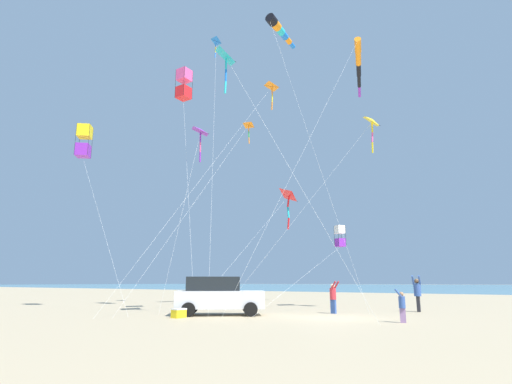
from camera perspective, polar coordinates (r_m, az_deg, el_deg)
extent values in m
plane|color=tan|center=(19.99, 10.16, -16.65)|extent=(600.00, 600.00, 0.00)
cube|color=silver|center=(21.26, -4.96, -14.49)|extent=(4.22, 4.46, 0.84)
cube|color=black|center=(21.25, -5.87, -12.43)|extent=(2.92, 3.01, 0.68)
cylinder|color=black|center=(22.23, -1.03, -15.52)|extent=(0.60, 0.64, 0.66)
cylinder|color=black|center=(20.38, -0.75, -15.82)|extent=(0.60, 0.64, 0.66)
cylinder|color=black|center=(22.27, -8.85, -15.38)|extent=(0.60, 0.64, 0.66)
cylinder|color=black|center=(20.43, -9.29, -15.66)|extent=(0.60, 0.64, 0.66)
cube|color=yellow|center=(19.93, -10.57, -16.13)|extent=(0.60, 0.40, 0.36)
cube|color=white|center=(19.92, -10.55, -15.53)|extent=(0.62, 0.42, 0.06)
cube|color=#232328|center=(25.16, 21.42, -14.14)|extent=(0.35, 0.21, 0.83)
cylinder|color=#335199|center=(25.13, 21.28, -12.41)|extent=(0.44, 0.44, 0.69)
sphere|color=brown|center=(25.13, 21.20, -11.34)|extent=(0.26, 0.26, 0.26)
cylinder|color=#335199|center=(24.94, 21.54, -11.21)|extent=(0.43, 0.17, 0.52)
cylinder|color=#335199|center=(24.98, 20.75, -11.27)|extent=(0.43, 0.17, 0.52)
cube|color=#8E6B9E|center=(18.26, 19.53, -15.70)|extent=(0.18, 0.25, 0.56)
cylinder|color=#335199|center=(18.23, 19.41, -14.09)|extent=(0.33, 0.33, 0.47)
sphere|color=#A37551|center=(18.22, 19.34, -13.09)|extent=(0.18, 0.18, 0.18)
cylinder|color=#335199|center=(18.10, 18.98, -13.02)|extent=(0.17, 0.29, 0.35)
cylinder|color=#335199|center=(18.33, 18.95, -13.01)|extent=(0.17, 0.29, 0.35)
cube|color=#335199|center=(22.62, 10.58, -15.21)|extent=(0.17, 0.29, 0.70)
cylinder|color=#B72833|center=(22.59, 10.52, -13.59)|extent=(0.36, 0.36, 0.58)
sphere|color=beige|center=(22.59, 10.48, -12.57)|extent=(0.22, 0.22, 0.22)
cylinder|color=#B72833|center=(22.63, 10.99, -12.46)|extent=(0.13, 0.36, 0.44)
cylinder|color=#B72833|center=(22.39, 10.57, -12.48)|extent=(0.13, 0.36, 0.44)
pyramid|color=yellow|center=(28.14, 15.72, 9.46)|extent=(1.52, 0.93, 0.73)
cylinder|color=black|center=(28.13, 15.63, 9.31)|extent=(0.06, 1.08, 0.83)
cylinder|color=yellow|center=(28.00, 15.67, 8.52)|extent=(0.17, 0.16, 0.68)
cylinder|color=#EF4C93|center=(27.76, 15.70, 7.23)|extent=(0.20, 0.16, 0.68)
cylinder|color=yellow|center=(27.55, 15.71, 5.90)|extent=(0.21, 0.19, 0.68)
cylinder|color=white|center=(24.39, 6.64, -2.17)|extent=(7.70, 5.87, 11.67)
pyramid|color=purple|center=(25.80, -7.57, 8.40)|extent=(1.58, 1.30, 0.46)
cylinder|color=black|center=(25.79, -7.63, 8.24)|extent=(0.42, 1.09, 0.45)
cylinder|color=purple|center=(25.66, -7.65, 7.46)|extent=(0.11, 0.10, 0.61)
cylinder|color=#EF4C93|center=(25.51, -7.67, 6.13)|extent=(0.20, 0.19, 0.63)
cylinder|color=purple|center=(25.38, -7.69, 4.78)|extent=(0.16, 0.15, 0.62)
cylinder|color=white|center=(23.15, -10.16, -2.94)|extent=(3.14, 0.65, 10.53)
cylinder|color=black|center=(31.80, 2.15, 22.56)|extent=(0.74, 0.75, 0.77)
cylinder|color=orange|center=(32.19, 2.74, 21.92)|extent=(0.73, 0.67, 0.69)
cylinder|color=#1EB7C6|center=(32.59, 3.32, 21.30)|extent=(0.71, 0.59, 0.61)
cylinder|color=blue|center=(32.99, 3.87, 20.69)|extent=(0.70, 0.52, 0.54)
cylinder|color=orange|center=(33.40, 4.41, 20.09)|extent=(0.68, 0.44, 0.46)
cylinder|color=blue|center=(33.82, 4.92, 19.51)|extent=(0.67, 0.36, 0.38)
cylinder|color=white|center=(25.60, 7.67, 6.56)|extent=(0.07, 6.11, 19.61)
cube|color=yellow|center=(30.71, -22.47, 7.68)|extent=(1.20, 1.20, 0.85)
cube|color=purple|center=(30.29, -22.68, 5.26)|extent=(1.20, 1.20, 0.85)
cylinder|color=black|center=(31.00, -23.12, 6.23)|extent=(0.02, 0.02, 2.21)
cylinder|color=black|center=(30.23, -23.56, 6.73)|extent=(0.02, 0.02, 2.21)
cylinder|color=black|center=(30.77, -21.60, 6.23)|extent=(0.02, 0.02, 2.21)
cylinder|color=black|center=(29.99, -22.00, 6.74)|extent=(0.02, 0.02, 2.21)
cylinder|color=white|center=(25.20, -20.49, -3.95)|extent=(1.75, 8.41, 9.80)
pyramid|color=blue|center=(34.23, -5.43, 20.01)|extent=(1.17, 1.17, 0.34)
cylinder|color=black|center=(34.20, -5.47, 19.94)|extent=(0.63, 0.62, 0.33)
cylinder|color=blue|center=(34.05, -5.51, 19.55)|extent=(0.13, 0.13, 0.46)
cylinder|color=yellow|center=(33.84, -5.58, 18.88)|extent=(0.12, 0.14, 0.46)
cylinder|color=blue|center=(33.61, -5.63, 18.21)|extent=(0.14, 0.11, 0.46)
cylinder|color=white|center=(25.85, -5.89, 6.49)|extent=(6.59, 6.05, 19.75)
pyramid|color=orange|center=(33.44, 2.21, 14.42)|extent=(1.63, 1.39, 0.37)
cylinder|color=black|center=(33.41, 2.18, 14.30)|extent=(0.51, 1.11, 0.32)
cylinder|color=orange|center=(33.27, 2.22, 13.70)|extent=(0.17, 0.10, 0.63)
cylinder|color=yellow|center=(33.02, 2.24, 12.71)|extent=(0.15, 0.14, 0.62)
cylinder|color=orange|center=(32.77, 2.21, 11.73)|extent=(0.13, 0.15, 0.62)
cylinder|color=white|center=(25.47, -6.69, 2.95)|extent=(13.76, 0.12, 16.48)
cylinder|color=orange|center=(32.90, 13.82, 18.95)|extent=(1.38, 0.94, 0.81)
cylinder|color=orange|center=(33.72, 13.88, 17.42)|extent=(1.34, 0.88, 0.75)
cylinder|color=black|center=(34.57, 13.93, 15.96)|extent=(1.30, 0.81, 0.69)
cylinder|color=black|center=(35.44, 13.98, 14.57)|extent=(1.25, 0.74, 0.62)
cylinder|color=purple|center=(36.33, 14.03, 13.25)|extent=(1.21, 0.67, 0.56)
cylinder|color=white|center=(24.40, 6.79, 6.13)|extent=(11.25, 2.61, 18.51)
pyramid|color=#1EB7C6|center=(23.11, -4.00, 18.27)|extent=(1.76, 1.47, 0.72)
cylinder|color=black|center=(23.08, -4.13, 18.09)|extent=(0.50, 1.03, 0.81)
cylinder|color=#1EB7C6|center=(22.89, -4.14, 17.18)|extent=(0.17, 0.16, 0.69)
cylinder|color=blue|center=(22.57, -4.16, 15.65)|extent=(0.13, 0.13, 0.69)
cylinder|color=#1EB7C6|center=(22.23, -4.23, 14.14)|extent=(0.20, 0.17, 0.69)
cylinder|color=white|center=(18.74, 4.68, 3.27)|extent=(0.77, 7.22, 13.19)
pyramid|color=red|center=(33.13, 4.65, -0.27)|extent=(2.21, 2.21, 0.94)
cylinder|color=black|center=(33.10, 4.54, -0.43)|extent=(1.04, 1.04, 1.05)
cylinder|color=red|center=(32.98, 4.46, -1.33)|extent=(0.28, 0.26, 0.90)
cylinder|color=#1EB7C6|center=(32.76, 4.46, -2.82)|extent=(0.20, 0.28, 0.90)
cylinder|color=red|center=(32.63, 4.48, -4.35)|extent=(0.20, 0.27, 0.90)
cylinder|color=white|center=(27.40, -0.81, -6.92)|extent=(11.63, 1.26, 8.30)
pyramid|color=orange|center=(29.29, -0.98, 9.26)|extent=(1.09, 1.17, 0.28)
cylinder|color=black|center=(29.26, -1.01, 9.16)|extent=(0.72, 0.50, 0.25)
cylinder|color=orange|center=(29.14, -1.00, 8.69)|extent=(0.15, 0.14, 0.45)
cylinder|color=green|center=(28.95, -0.99, 7.90)|extent=(0.09, 0.10, 0.44)
cylinder|color=orange|center=(28.79, -0.96, 7.09)|extent=(0.07, 0.10, 0.44)
cylinder|color=white|center=(24.02, -8.35, -1.26)|extent=(9.83, 0.06, 12.25)
cube|color=#EF4C93|center=(30.22, -9.83, 15.49)|extent=(0.86, 0.86, 0.82)
cube|color=red|center=(29.63, -9.92, 13.25)|extent=(0.86, 0.86, 0.82)
cylinder|color=black|center=(30.44, -9.90, 13.89)|extent=(0.02, 0.02, 2.12)
cylinder|color=black|center=(29.92, -11.01, 14.42)|extent=(0.02, 0.02, 2.12)
cylinder|color=black|center=(29.93, -8.73, 14.33)|extent=(0.02, 0.02, 2.12)
cylinder|color=black|center=(29.40, -9.84, 14.88)|extent=(0.02, 0.02, 2.12)
cylinder|color=white|center=(24.27, -9.33, 0.60)|extent=(3.51, 5.25, 13.86)
cube|color=white|center=(28.30, 11.42, -5.09)|extent=(0.75, 0.75, 0.54)
cube|color=purple|center=(28.20, 11.50, -6.83)|extent=(0.75, 0.75, 0.54)
cylinder|color=black|center=(28.34, 10.71, -6.01)|extent=(0.02, 0.02, 1.41)
cylinder|color=black|center=(27.88, 11.27, -5.88)|extent=(0.02, 0.02, 1.41)
cylinder|color=black|center=(28.62, 11.65, -6.03)|extent=(0.02, 0.02, 1.41)
cylinder|color=black|center=(28.16, 12.22, -5.90)|extent=(0.02, 0.02, 1.41)
cylinder|color=white|center=(23.93, 6.64, -11.36)|extent=(9.45, 0.06, 3.88)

